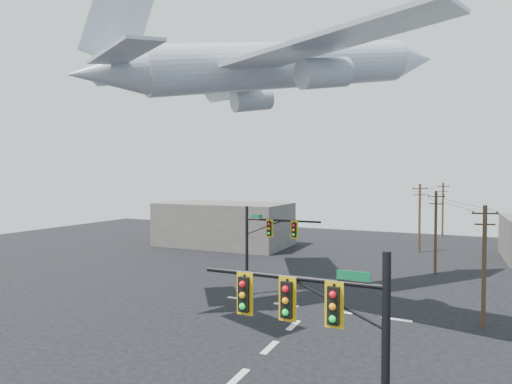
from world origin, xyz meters
The scene contains 11 objects.
ground centered at (0.00, 0.00, 0.00)m, with size 120.00×120.00×0.00m, color black.
lane_markings centered at (0.00, 5.33, 0.01)m, with size 14.00×21.20×0.01m.
signal_mast_near centered at (6.01, -5.18, 4.20)m, with size 6.48×0.82×7.49m.
signal_mast_far centered at (-4.61, 13.28, 3.89)m, with size 6.60×0.80×7.29m.
utility_pole_a centered at (11.22, 12.66, 4.12)m, with size 1.55×0.49×7.88m.
utility_pole_b centered at (7.90, 28.21, 4.34)m, with size 1.66×0.49×8.30m.
utility_pole_c centered at (5.63, 40.37, 4.60)m, with size 1.79×0.47×8.80m.
utility_pole_d centered at (8.09, 57.99, 4.59)m, with size 1.78×0.61×8.77m.
power_lines centered at (7.76, 35.26, 7.86)m, with size 7.13×45.33×0.66m.
airliner centered at (-2.76, 13.71, 18.36)m, with size 26.27×28.16×8.56m.
building_left centered at (-20.00, 35.00, 3.00)m, with size 18.00×10.00×6.00m, color #625D56.
Camera 1 is at (9.20, -18.06, 9.67)m, focal length 30.00 mm.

